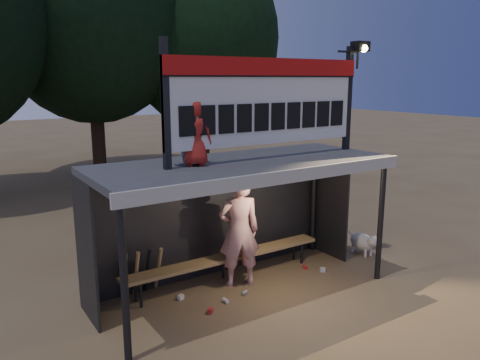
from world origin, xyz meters
name	(u,v)px	position (x,y,z in m)	size (l,w,h in m)	color
ground	(243,292)	(0.00, 0.00, 0.00)	(80.00, 80.00, 0.00)	brown
player	(239,231)	(0.11, 0.28, 1.01)	(0.74, 0.48, 2.02)	white
child_a	(184,129)	(-0.97, 0.20, 2.89)	(0.55, 0.43, 1.13)	gray
child_b	(195,133)	(-0.85, 0.04, 2.82)	(0.49, 0.32, 1.00)	#A22019
dugout_shelter	(235,186)	(0.00, 0.24, 1.85)	(5.10, 2.08, 2.32)	#373739
scoreboard_assembly	(272,98)	(0.56, -0.01, 3.32)	(4.10, 0.27, 1.99)	black
bench	(226,258)	(0.00, 0.55, 0.43)	(4.00, 0.35, 0.48)	olive
tree_mid	(90,7)	(1.00, 11.50, 6.17)	(7.22, 7.22, 10.36)	#312115
tree_right	(202,38)	(5.00, 10.50, 5.19)	(6.08, 6.08, 8.72)	black
dog	(364,242)	(3.11, 0.09, 0.28)	(0.36, 0.81, 0.49)	beige
bats	(142,272)	(-1.52, 0.82, 0.43)	(0.68, 0.35, 0.84)	#A17B4B
litter	(251,288)	(0.15, -0.04, 0.04)	(2.92, 0.79, 0.08)	red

